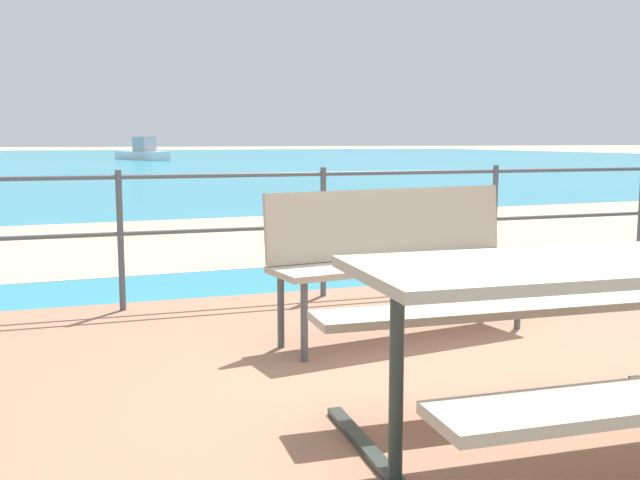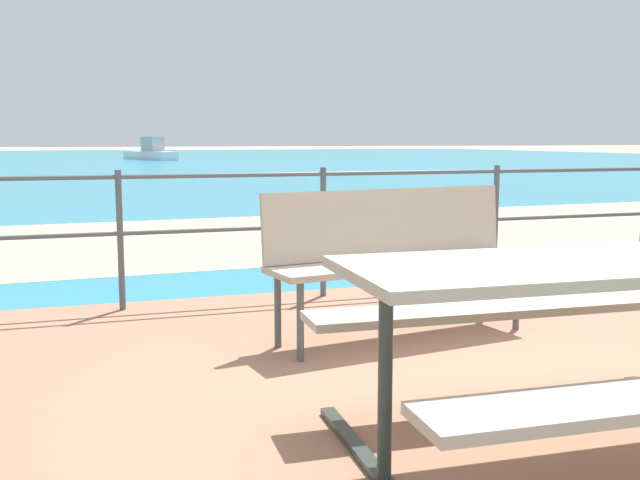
{
  "view_description": "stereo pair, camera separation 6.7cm",
  "coord_description": "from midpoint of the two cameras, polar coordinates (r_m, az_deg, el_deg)",
  "views": [
    {
      "loc": [
        -1.81,
        -2.86,
        1.24
      ],
      "look_at": [
        -0.01,
        2.43,
        0.48
      ],
      "focal_mm": 41.71,
      "sensor_mm": 36.0,
      "label": 1
    },
    {
      "loc": [
        -1.75,
        -2.88,
        1.24
      ],
      "look_at": [
        -0.01,
        2.43,
        0.48
      ],
      "focal_mm": 41.71,
      "sensor_mm": 36.0,
      "label": 2
    }
  ],
  "objects": [
    {
      "name": "railing_fence",
      "position": [
        5.56,
        -0.09,
        2.0
      ],
      "size": [
        5.94,
        0.04,
        0.97
      ],
      "color": "#4C5156",
      "rests_on": "patio_paving"
    },
    {
      "name": "patio_paving",
      "position": [
        3.59,
        12.45,
        -12.16
      ],
      "size": [
        6.4,
        5.2,
        0.06
      ],
      "primitive_type": "cube",
      "color": "#996B51",
      "rests_on": "ground"
    },
    {
      "name": "ground_plane",
      "position": [
        3.6,
        12.44,
        -12.61
      ],
      "size": [
        240.0,
        240.0,
        0.0
      ],
      "primitive_type": "plane",
      "color": "tan"
    },
    {
      "name": "park_bench",
      "position": [
        4.47,
        5.61,
        -0.54
      ],
      "size": [
        1.69,
        0.66,
        0.88
      ],
      "rotation": [
        0.0,
        0.0,
        0.15
      ],
      "color": "tan",
      "rests_on": "patio_paving"
    },
    {
      "name": "picnic_table",
      "position": [
        2.87,
        19.69,
        -4.9
      ],
      "size": [
        1.84,
        1.47,
        0.75
      ],
      "rotation": [
        0.0,
        0.0,
        -0.04
      ],
      "color": "tan",
      "rests_on": "patio_paving"
    },
    {
      "name": "beach_strip",
      "position": [
        9.44,
        -7.84,
        0.17
      ],
      "size": [
        54.16,
        7.19,
        0.01
      ],
      "primitive_type": "cube",
      "rotation": [
        0.0,
        0.0,
        0.05
      ],
      "color": "tan",
      "rests_on": "ground"
    },
    {
      "name": "sea_water",
      "position": [
        42.92,
        -16.57,
        5.78
      ],
      "size": [
        90.0,
        90.0,
        0.01
      ],
      "primitive_type": "cube",
      "color": "teal",
      "rests_on": "ground"
    },
    {
      "name": "boat_near",
      "position": [
        46.03,
        -13.55,
        6.54
      ],
      "size": [
        2.87,
        5.45,
        1.37
      ],
      "rotation": [
        0.0,
        0.0,
        1.93
      ],
      "color": "silver",
      "rests_on": "sea_water"
    }
  ]
}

